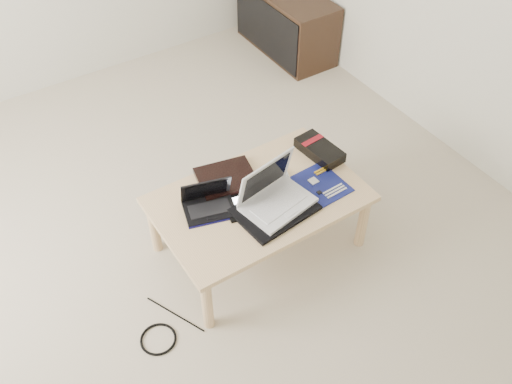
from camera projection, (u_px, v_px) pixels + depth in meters
ground at (177, 250)px, 3.28m from camera, size 4.00×4.00×0.00m
coffee_table at (259, 204)px, 3.06m from camera, size 1.10×0.70×0.40m
media_cabinet at (286, 22)px, 4.64m from camera, size 0.41×0.90×0.50m
book at (226, 178)px, 3.10m from camera, size 0.35×0.31×0.03m
netbook at (208, 203)px, 2.94m from camera, size 0.30×0.25×0.18m
tablet at (247, 205)px, 2.97m from camera, size 0.26×0.22×0.01m
remote at (287, 183)px, 3.09m from camera, size 0.12×0.23×0.02m
neoprene_sleeve at (275, 209)px, 2.95m from camera, size 0.43×0.33×0.02m
white_laptop at (274, 195)px, 2.93m from camera, size 0.39×0.31×0.25m
motherboard at (322, 184)px, 3.09m from camera, size 0.24×0.29×0.01m
gpu_box at (320, 150)px, 3.25m from camera, size 0.17×0.30×0.06m
cable_coil at (248, 213)px, 2.93m from camera, size 0.12×0.12×0.01m
floor_cable_coil at (158, 339)px, 2.87m from camera, size 0.19×0.19×0.01m
floor_cable_trail at (175, 314)px, 2.97m from camera, size 0.16×0.34×0.01m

